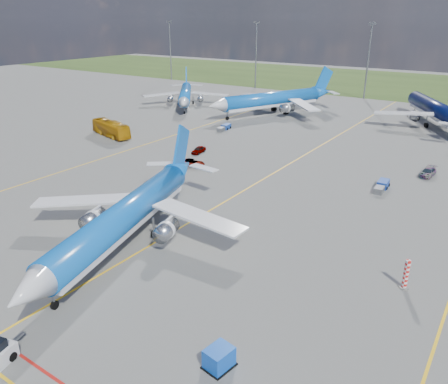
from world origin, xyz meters
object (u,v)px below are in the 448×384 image
Objects in this scene: uld_container at (219,358)px; apron_bus at (111,129)px; bg_jet_nw at (186,106)px; service_car_c at (428,172)px; service_car_a at (199,150)px; baggage_tug_c at (224,128)px; bg_jet_n at (433,125)px; bg_jet_nnw at (272,114)px; baggage_tug_w at (382,186)px; main_airliner at (127,244)px; warning_post at (406,274)px; service_car_b at (192,163)px.

uld_container is 0.17× the size of apron_bus.
service_car_c is (71.01, -25.51, 0.66)m from bg_jet_nw.
baggage_tug_c is (-6.26, 18.07, -0.10)m from service_car_a.
bg_jet_nnw is at bearing -14.75° from bg_jet_n.
uld_container is 43.37m from baggage_tug_w.
baggage_tug_c is at bearing 9.82° from bg_jet_n.
main_airliner is 50.02m from service_car_c.
bg_jet_nnw is 11.58× the size of service_car_a.
uld_container reaches higher than baggage_tug_c.
bg_jet_nw is 0.93× the size of main_airliner.
bg_jet_nw is 75.41m from baggage_tug_w.
warning_post is 81.04m from bg_jet_nnw.
baggage_tug_w is at bearing 43.92° from main_airliner.
main_airliner is at bearing -50.51° from bg_jet_nnw.
bg_jet_nw is at bearing 139.19° from uld_container.
warning_post reaches higher than service_car_a.
main_airliner reaches higher than uld_container.
apron_bus is 23.43m from service_car_a.
main_airliner is 36.40m from service_car_a.
service_car_a is 0.72× the size of baggage_tug_w.
service_car_a is at bearing 137.82° from uld_container.
warning_post is 0.82× the size of service_car_a.
main_airliner is 50.35m from apron_bus.
uld_container is 0.40× the size of baggage_tug_c.
bg_jet_nnw is 56.21m from baggage_tug_w.
service_car_a is at bearing -58.06° from bg_jet_nnw.
uld_container is 71.70m from apron_bus.
bg_jet_nnw reaches higher than bg_jet_n.
bg_jet_nnw is 21.89m from baggage_tug_c.
service_car_b is (35.97, -42.96, 0.61)m from bg_jet_nw.
baggage_tug_w is (19.46, 33.68, 0.52)m from main_airliner.
service_car_b is (-28.86, -57.00, 0.61)m from bg_jet_n.
bg_jet_nw is 48.36m from service_car_a.
warning_post is 0.59× the size of baggage_tug_w.
bg_jet_nnw is 1.02× the size of bg_jet_n.
bg_jet_nnw reaches higher than bg_jet_nw.
bg_jet_nnw is 3.51× the size of apron_bus.
service_car_b is 0.87× the size of baggage_tug_w.
apron_bus is at bearing -164.80° from service_car_c.
service_car_b is 31.31m from baggage_tug_w.
warning_post is 0.59× the size of baggage_tug_c.
main_airliner is (-28.52, -8.69, -1.50)m from warning_post.
baggage_tug_c is (-38.95, -32.11, 0.52)m from bg_jet_n.
baggage_tug_w is at bearing -65.29° from bg_jet_nw.
service_car_a is (32.14, -36.14, 0.62)m from bg_jet_nw.
bg_jet_nnw is 8.27× the size of baggage_tug_c.
main_airliner reaches higher than service_car_a.
service_car_a is at bearing -78.69° from baggage_tug_c.
service_car_c is 0.90× the size of baggage_tug_w.
baggage_tug_w is (66.42, -35.69, 0.52)m from bg_jet_nw.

